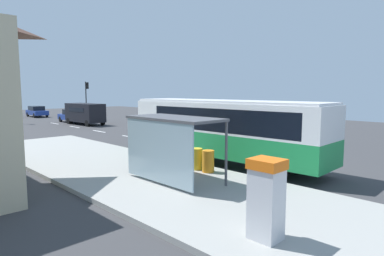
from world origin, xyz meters
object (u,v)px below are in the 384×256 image
object	(u,v)px
recycling_bin_blue	(186,157)
bus_shelter	(168,133)
white_van	(85,112)
recycling_bin_orange	(208,161)
sedan_far	(73,116)
traffic_light_near_side	(87,94)
bus	(223,127)
traffic_light_far_side	(11,93)
ticket_machine	(266,199)
recycling_bin_yellow	(197,159)
sedan_near	(37,111)

from	to	relation	value
recycling_bin_blue	bus_shelter	distance (m)	2.97
white_van	recycling_bin_orange	distance (m)	24.98
sedan_far	recycling_bin_blue	world-z (taller)	sedan_far
sedan_far	traffic_light_near_side	world-z (taller)	traffic_light_near_side
bus	bus_shelter	world-z (taller)	bus
sedan_far	traffic_light_far_side	size ratio (longest dim) A/B	0.86
white_van	traffic_light_near_side	size ratio (longest dim) A/B	1.10
bus	white_van	bearing A→B (deg)	80.29
bus	recycling_bin_orange	bearing A→B (deg)	-152.86
sedan_far	ticket_machine	world-z (taller)	ticket_machine
ticket_machine	traffic_light_near_side	distance (m)	38.01
recycling_bin_yellow	recycling_bin_blue	xyz separation A→B (m)	(0.00, 0.70, 0.00)
sedan_far	traffic_light_near_side	size ratio (longest dim) A/B	0.92
ticket_machine	recycling_bin_yellow	size ratio (longest dim) A/B	2.04
bus	recycling_bin_yellow	xyz separation A→B (m)	(-2.49, -0.58, -1.19)
recycling_bin_blue	recycling_bin_orange	bearing A→B (deg)	-90.00
traffic_light_near_side	traffic_light_far_side	xyz separation A→B (m)	(-8.60, 0.80, 0.20)
bus	white_van	distance (m)	23.20
traffic_light_far_side	recycling_bin_yellow	bearing A→B (deg)	-92.08
traffic_light_near_side	sedan_near	bearing A→B (deg)	110.19
ticket_machine	sedan_far	bearing A→B (deg)	72.60
white_van	ticket_machine	xyz separation A→B (m)	(-10.18, -29.48, -0.17)
sedan_far	recycling_bin_yellow	xyz separation A→B (m)	(-6.50, -26.75, -0.14)
recycling_bin_orange	traffic_light_far_side	world-z (taller)	traffic_light_far_side
white_van	bus_shelter	bearing A→B (deg)	-109.66
ticket_machine	recycling_bin_orange	bearing A→B (deg)	54.71
white_van	recycling_bin_orange	size ratio (longest dim) A/B	5.57
sedan_far	traffic_light_near_side	bearing A→B (deg)	40.09
sedan_far	bus_shelter	size ratio (longest dim) A/B	1.11
sedan_far	traffic_light_far_side	bearing A→B (deg)	147.08
sedan_far	traffic_light_near_side	xyz separation A→B (m)	(3.20, 2.70, 2.42)
sedan_near	sedan_far	xyz separation A→B (m)	(-0.00, -11.40, 0.00)
recycling_bin_blue	bus_shelter	bearing A→B (deg)	-148.33
recycling_bin_yellow	sedan_far	bearing A→B (deg)	76.34
sedan_far	bus_shelter	distance (m)	28.79
bus	bus_shelter	xyz separation A→B (m)	(-4.70, -1.24, 0.25)
white_van	ticket_machine	bearing A→B (deg)	-109.05
sedan_near	recycling_bin_yellow	world-z (taller)	sedan_near
sedan_far	ticket_machine	size ratio (longest dim) A/B	2.29
recycling_bin_orange	recycling_bin_blue	world-z (taller)	same
sedan_far	traffic_light_near_side	distance (m)	4.84
sedan_far	recycling_bin_blue	distance (m)	26.85
sedan_near	traffic_light_far_side	bearing A→B (deg)	-124.38
sedan_far	recycling_bin_blue	bearing A→B (deg)	-104.01
bus	recycling_bin_orange	xyz separation A→B (m)	(-2.49, -1.28, -1.19)
recycling_bin_orange	bus_shelter	bearing A→B (deg)	179.10
bus_shelter	recycling_bin_yellow	bearing A→B (deg)	16.73
traffic_light_far_side	ticket_machine	bearing A→B (deg)	-97.66
recycling_bin_yellow	traffic_light_far_side	bearing A→B (deg)	87.92
traffic_light_near_side	bus	bearing A→B (deg)	-104.03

